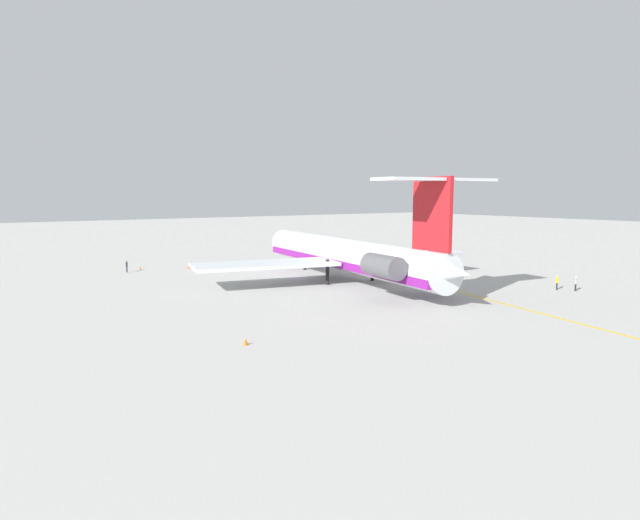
{
  "coord_description": "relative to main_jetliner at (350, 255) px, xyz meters",
  "views": [
    {
      "loc": [
        -55.7,
        45.86,
        11.35
      ],
      "look_at": [
        -0.57,
        8.73,
        3.07
      ],
      "focal_mm": 29.74,
      "sensor_mm": 36.0,
      "label": 1
    }
  ],
  "objects": [
    {
      "name": "ground_crew_near_nose",
      "position": [
        -19.69,
        -18.38,
        -2.47
      ],
      "size": [
        0.42,
        0.28,
        1.74
      ],
      "rotation": [
        0.0,
        0.0,
        4.34
      ],
      "color": "black",
      "rests_on": "ground"
    },
    {
      "name": "safety_cone_wingtip",
      "position": [
        24.13,
        12.82,
        -3.29
      ],
      "size": [
        0.4,
        0.4,
        0.55
      ],
      "primitive_type": "cone",
      "color": "#EA590F",
      "rests_on": "ground"
    },
    {
      "name": "safety_cone_nose",
      "position": [
        -18.38,
        23.89,
        -3.29
      ],
      "size": [
        0.4,
        0.4,
        0.55
      ],
      "primitive_type": "cone",
      "color": "#EA590F",
      "rests_on": "ground"
    },
    {
      "name": "ground",
      "position": [
        1.82,
        -4.87,
        -3.57
      ],
      "size": [
        377.23,
        377.23,
        0.0
      ],
      "primitive_type": "plane",
      "color": "#ADADA8"
    },
    {
      "name": "main_jetliner",
      "position": [
        0.0,
        0.0,
        0.0
      ],
      "size": [
        44.95,
        39.74,
        13.09
      ],
      "rotation": [
        0.0,
        0.0,
        -0.11
      ],
      "color": "silver",
      "rests_on": "ground"
    },
    {
      "name": "ground_crew_portside",
      "position": [
        18.21,
        -24.65,
        -2.43
      ],
      "size": [
        0.35,
        0.34,
        1.8
      ],
      "rotation": [
        0.0,
        0.0,
        5.48
      ],
      "color": "black",
      "rests_on": "ground"
    },
    {
      "name": "safety_cone_tail",
      "position": [
        27.18,
        19.3,
        -3.29
      ],
      "size": [
        0.4,
        0.4,
        0.55
      ],
      "primitive_type": "cone",
      "color": "#EA590F",
      "rests_on": "ground"
    },
    {
      "name": "ground_crew_near_tail",
      "position": [
        25.34,
        21.67,
        -2.47
      ],
      "size": [
        0.43,
        0.28,
        1.74
      ],
      "rotation": [
        0.0,
        0.0,
        5.0
      ],
      "color": "black",
      "rests_on": "ground"
    },
    {
      "name": "ground_crew_starboard",
      "position": [
        -18.02,
        -17.27,
        -2.42
      ],
      "size": [
        0.4,
        0.29,
        1.82
      ],
      "rotation": [
        0.0,
        0.0,
        0.98
      ],
      "color": "black",
      "rests_on": "ground"
    },
    {
      "name": "taxiway_centreline",
      "position": [
        1.25,
        -8.92,
        -3.57
      ],
      "size": [
        100.73,
        18.34,
        0.01
      ],
      "primitive_type": "cube",
      "rotation": [
        0.0,
        0.0,
        -0.18
      ],
      "color": "gold",
      "rests_on": "ground"
    }
  ]
}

